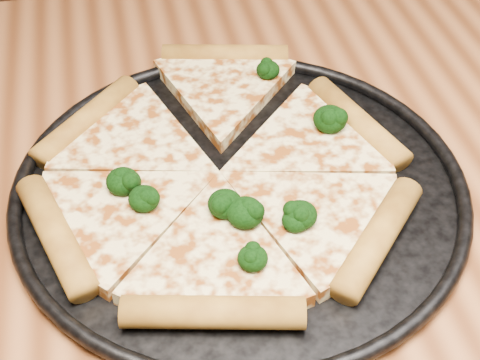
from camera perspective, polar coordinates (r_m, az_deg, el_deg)
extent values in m
cube|color=brown|center=(0.62, 9.11, -4.83)|extent=(1.20, 0.90, 0.04)
cylinder|color=black|center=(0.63, 0.00, -0.87)|extent=(0.39, 0.39, 0.01)
torus|color=black|center=(0.62, 0.00, -0.40)|extent=(0.40, 0.40, 0.01)
cylinder|color=#AF7B2B|center=(0.69, 9.36, 4.61)|extent=(0.07, 0.13, 0.03)
cylinder|color=#AF7B2B|center=(0.77, -1.20, 9.93)|extent=(0.14, 0.05, 0.03)
cylinder|color=#AF7B2B|center=(0.70, -12.12, 4.70)|extent=(0.11, 0.12, 0.03)
cylinder|color=#AF7B2B|center=(0.59, -14.50, -4.28)|extent=(0.07, 0.13, 0.03)
cylinder|color=#AF7B2B|center=(0.52, -2.16, -10.51)|extent=(0.14, 0.05, 0.03)
cylinder|color=#AF7B2B|center=(0.58, 10.97, -4.53)|extent=(0.11, 0.12, 0.03)
ellipsoid|color=black|center=(0.54, 1.02, -6.26)|extent=(0.02, 0.02, 0.02)
ellipsoid|color=black|center=(0.58, -1.20, -1.90)|extent=(0.03, 0.03, 0.02)
ellipsoid|color=black|center=(0.61, -9.05, -0.16)|extent=(0.02, 0.02, 0.02)
ellipsoid|color=black|center=(0.67, 7.20, 4.86)|extent=(0.03, 0.03, 0.02)
ellipsoid|color=black|center=(0.73, 2.26, 8.79)|extent=(0.02, 0.02, 0.02)
ellipsoid|color=black|center=(0.57, 0.43, -2.62)|extent=(0.03, 0.03, 0.02)
ellipsoid|color=black|center=(0.59, -7.67, -1.48)|extent=(0.03, 0.03, 0.02)
ellipsoid|color=black|center=(0.57, 4.47, -3.23)|extent=(0.02, 0.02, 0.02)
ellipsoid|color=black|center=(0.61, -9.35, -0.10)|extent=(0.03, 0.03, 0.02)
ellipsoid|color=black|center=(0.57, 4.84, -2.79)|extent=(0.03, 0.03, 0.02)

